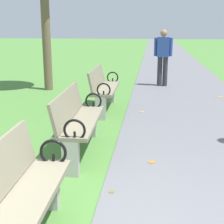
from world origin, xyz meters
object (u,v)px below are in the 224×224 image
object	(u,v)px
park_bench_3	(103,88)
pedestrian_walking	(163,55)
park_bench_2	(78,120)
park_bench_1	(13,202)

from	to	relation	value
park_bench_3	pedestrian_walking	bearing A→B (deg)	66.25
park_bench_2	park_bench_3	bearing A→B (deg)	90.00
park_bench_2	pedestrian_walking	xyz separation A→B (m)	(1.31, 5.46, 0.44)
pedestrian_walking	park_bench_3	bearing A→B (deg)	-113.75
park_bench_3	pedestrian_walking	size ratio (longest dim) A/B	0.99
park_bench_1	pedestrian_walking	size ratio (longest dim) A/B	1.00
park_bench_1	pedestrian_walking	xyz separation A→B (m)	(1.31, 7.69, 0.44)
park_bench_2	park_bench_1	bearing A→B (deg)	-90.00
park_bench_2	pedestrian_walking	world-z (taller)	pedestrian_walking
park_bench_3	pedestrian_walking	distance (m)	3.29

